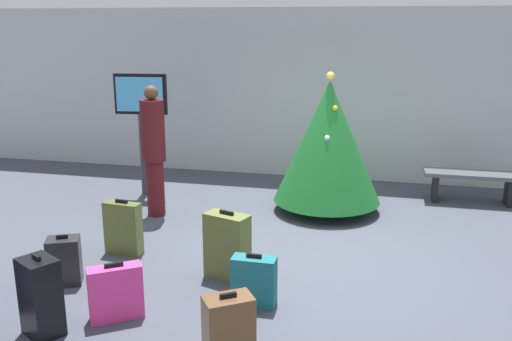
# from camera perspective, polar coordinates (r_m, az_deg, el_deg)

# --- Properties ---
(ground_plane) EXTENTS (16.00, 16.00, 0.00)m
(ground_plane) POSITION_cam_1_polar(r_m,az_deg,el_deg) (6.93, 5.00, -8.51)
(ground_plane) COLOR #424754
(back_wall) EXTENTS (16.00, 0.20, 3.00)m
(back_wall) POSITION_cam_1_polar(r_m,az_deg,el_deg) (10.07, 8.23, 7.62)
(back_wall) COLOR #B7BCC1
(back_wall) RESTS_ON ground_plane
(holiday_tree) EXTENTS (1.57, 1.57, 2.07)m
(holiday_tree) POSITION_cam_1_polar(r_m,az_deg,el_deg) (8.23, 7.37, 2.93)
(holiday_tree) COLOR #4C3319
(holiday_tree) RESTS_ON ground_plane
(flight_info_kiosk) EXTENTS (0.85, 0.17, 1.96)m
(flight_info_kiosk) POSITION_cam_1_polar(r_m,az_deg,el_deg) (9.13, -11.59, 5.89)
(flight_info_kiosk) COLOR #333338
(flight_info_kiosk) RESTS_ON ground_plane
(waiting_bench) EXTENTS (1.46, 0.44, 0.48)m
(waiting_bench) POSITION_cam_1_polar(r_m,az_deg,el_deg) (9.36, 21.17, -0.92)
(waiting_bench) COLOR #4C5159
(waiting_bench) RESTS_ON ground_plane
(traveller_0) EXTENTS (0.44, 0.44, 1.90)m
(traveller_0) POSITION_cam_1_polar(r_m,az_deg,el_deg) (8.12, -10.38, 2.27)
(traveller_0) COLOR #4C1419
(traveller_0) RESTS_ON ground_plane
(suitcase_0) EXTENTS (0.47, 0.43, 0.62)m
(suitcase_0) POSITION_cam_1_polar(r_m,az_deg,el_deg) (4.82, -2.81, -15.83)
(suitcase_0) COLOR brown
(suitcase_0) RESTS_ON ground_plane
(suitcase_1) EXTENTS (0.54, 0.38, 0.78)m
(suitcase_1) POSITION_cam_1_polar(r_m,az_deg,el_deg) (6.19, -2.96, -7.72)
(suitcase_1) COLOR #59602D
(suitcase_1) RESTS_ON ground_plane
(suitcase_3) EXTENTS (0.43, 0.41, 0.77)m
(suitcase_3) POSITION_cam_1_polar(r_m,az_deg,el_deg) (5.48, -21.08, -11.94)
(suitcase_3) COLOR black
(suitcase_3) RESTS_ON ground_plane
(suitcase_4) EXTENTS (0.51, 0.43, 0.57)m
(suitcase_4) POSITION_cam_1_polar(r_m,az_deg,el_deg) (5.58, -14.10, -11.98)
(suitcase_4) COLOR #E5388C
(suitcase_4) RESTS_ON ground_plane
(suitcase_5) EXTENTS (0.47, 0.21, 0.69)m
(suitcase_5) POSITION_cam_1_polar(r_m,az_deg,el_deg) (7.01, -13.37, -5.74)
(suitcase_5) COLOR #59602D
(suitcase_5) RESTS_ON ground_plane
(suitcase_6) EXTENTS (0.41, 0.37, 0.56)m
(suitcase_6) POSITION_cam_1_polar(r_m,az_deg,el_deg) (6.44, -18.94, -8.71)
(suitcase_6) COLOR #232326
(suitcase_6) RESTS_ON ground_plane
(suitcase_7) EXTENTS (0.44, 0.20, 0.54)m
(suitcase_7) POSITION_cam_1_polar(r_m,az_deg,el_deg) (5.67, -0.20, -11.20)
(suitcase_7) COLOR #19606B
(suitcase_7) RESTS_ON ground_plane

